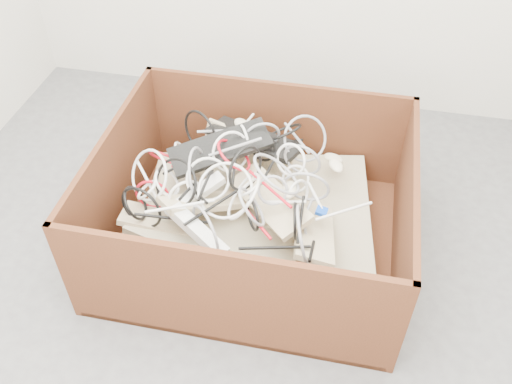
% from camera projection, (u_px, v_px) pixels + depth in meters
% --- Properties ---
extents(ground, '(3.00, 3.00, 0.00)m').
position_uv_depth(ground, '(224.00, 290.00, 2.35)').
color(ground, '#4C4C4E').
rests_on(ground, ground).
extents(room_shell, '(3.04, 3.04, 2.50)m').
position_uv_depth(room_shell, '(205.00, 7.00, 1.48)').
color(room_shell, silver).
rests_on(room_shell, ground).
extents(cardboard_box, '(1.26, 1.05, 0.54)m').
position_uv_depth(cardboard_box, '(251.00, 222.00, 2.45)').
color(cardboard_box, '#391C0E').
rests_on(cardboard_box, ground).
extents(keyboard_pile, '(0.90, 0.80, 0.39)m').
position_uv_depth(keyboard_pile, '(245.00, 192.00, 2.37)').
color(keyboard_pile, '#C9B98D').
rests_on(keyboard_pile, cardboard_box).
extents(mice_scatter, '(0.69, 0.82, 0.19)m').
position_uv_depth(mice_scatter, '(269.00, 183.00, 2.33)').
color(mice_scatter, beige).
rests_on(mice_scatter, keyboard_pile).
extents(power_strip_left, '(0.22, 0.23, 0.11)m').
position_uv_depth(power_strip_left, '(195.00, 195.00, 2.25)').
color(power_strip_left, silver).
rests_on(power_strip_left, keyboard_pile).
extents(power_strip_right, '(0.28, 0.20, 0.10)m').
position_uv_depth(power_strip_right, '(198.00, 231.00, 2.12)').
color(power_strip_right, silver).
rests_on(power_strip_right, keyboard_pile).
extents(vga_plug, '(0.05, 0.05, 0.03)m').
position_uv_depth(vga_plug, '(322.00, 211.00, 2.20)').
color(vga_plug, '#0C3EBD').
rests_on(vga_plug, keyboard_pile).
extents(cable_tangle, '(1.03, 0.85, 0.42)m').
position_uv_depth(cable_tangle, '(230.00, 178.00, 2.25)').
color(cable_tangle, black).
rests_on(cable_tangle, keyboard_pile).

